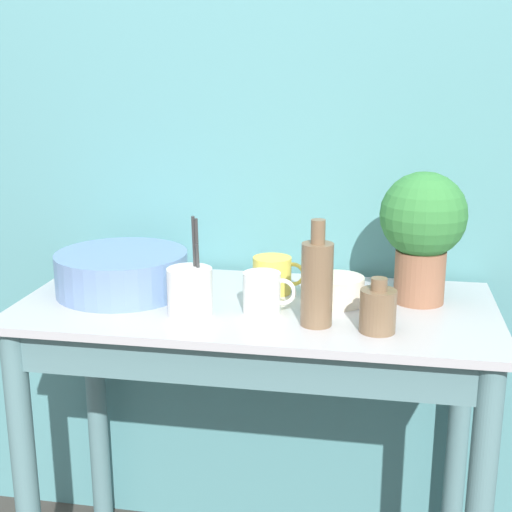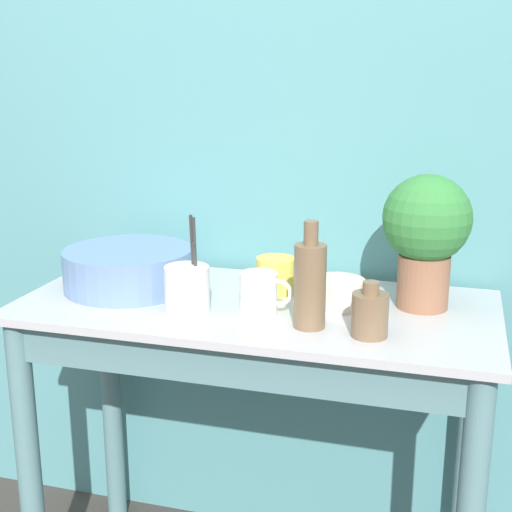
{
  "view_description": "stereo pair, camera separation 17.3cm",
  "coord_description": "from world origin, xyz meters",
  "px_view_note": "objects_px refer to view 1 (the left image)",
  "views": [
    {
      "loc": [
        0.29,
        -1.37,
        1.42
      ],
      "look_at": [
        0.0,
        0.27,
        0.97
      ],
      "focal_mm": 50.0,
      "sensor_mm": 36.0,
      "label": 1
    },
    {
      "loc": [
        0.46,
        -1.33,
        1.42
      ],
      "look_at": [
        0.0,
        0.27,
        0.97
      ],
      "focal_mm": 50.0,
      "sensor_mm": 36.0,
      "label": 2
    }
  ],
  "objects_px": {
    "bottle_tall": "(317,282)",
    "mug_yellow": "(273,275)",
    "bowl_small_cream": "(337,290)",
    "mug_white": "(263,293)",
    "utensil_cup": "(190,291)",
    "bottle_short": "(378,309)",
    "potted_plant": "(423,226)",
    "bowl_wash_large": "(122,272)"
  },
  "relations": [
    {
      "from": "bottle_tall",
      "to": "mug_yellow",
      "type": "xyz_separation_m",
      "value": [
        -0.13,
        0.22,
        -0.05
      ]
    },
    {
      "from": "bowl_small_cream",
      "to": "mug_white",
      "type": "bearing_deg",
      "value": -149.23
    },
    {
      "from": "mug_yellow",
      "to": "utensil_cup",
      "type": "distance_m",
      "value": 0.26
    },
    {
      "from": "bottle_tall",
      "to": "bottle_short",
      "type": "height_order",
      "value": "bottle_tall"
    },
    {
      "from": "mug_white",
      "to": "bowl_small_cream",
      "type": "xyz_separation_m",
      "value": [
        0.17,
        0.1,
        -0.02
      ]
    },
    {
      "from": "bottle_tall",
      "to": "mug_yellow",
      "type": "relative_size",
      "value": 1.79
    },
    {
      "from": "potted_plant",
      "to": "bottle_short",
      "type": "bearing_deg",
      "value": -113.37
    },
    {
      "from": "potted_plant",
      "to": "bottle_tall",
      "type": "xyz_separation_m",
      "value": [
        -0.23,
        -0.21,
        -0.09
      ]
    },
    {
      "from": "bowl_small_cream",
      "to": "utensil_cup",
      "type": "height_order",
      "value": "utensil_cup"
    },
    {
      "from": "potted_plant",
      "to": "bowl_wash_large",
      "type": "distance_m",
      "value": 0.77
    },
    {
      "from": "potted_plant",
      "to": "bottle_tall",
      "type": "distance_m",
      "value": 0.33
    },
    {
      "from": "mug_yellow",
      "to": "utensil_cup",
      "type": "bearing_deg",
      "value": -129.24
    },
    {
      "from": "potted_plant",
      "to": "bowl_wash_large",
      "type": "bearing_deg",
      "value": -175.82
    },
    {
      "from": "potted_plant",
      "to": "bowl_wash_large",
      "type": "height_order",
      "value": "potted_plant"
    },
    {
      "from": "bottle_short",
      "to": "utensil_cup",
      "type": "distance_m",
      "value": 0.44
    },
    {
      "from": "potted_plant",
      "to": "bottle_short",
      "type": "distance_m",
      "value": 0.28
    },
    {
      "from": "bottle_short",
      "to": "mug_white",
      "type": "relative_size",
      "value": 0.97
    },
    {
      "from": "mug_white",
      "to": "utensil_cup",
      "type": "distance_m",
      "value": 0.17
    },
    {
      "from": "bowl_wash_large",
      "to": "mug_yellow",
      "type": "distance_m",
      "value": 0.39
    },
    {
      "from": "bottle_tall",
      "to": "bowl_small_cream",
      "type": "bearing_deg",
      "value": 77.3
    },
    {
      "from": "bottle_short",
      "to": "bowl_small_cream",
      "type": "bearing_deg",
      "value": 119.34
    },
    {
      "from": "bowl_wash_large",
      "to": "bottle_short",
      "type": "relative_size",
      "value": 2.75
    },
    {
      "from": "mug_white",
      "to": "utensil_cup",
      "type": "bearing_deg",
      "value": -165.48
    },
    {
      "from": "bowl_wash_large",
      "to": "bowl_small_cream",
      "type": "relative_size",
      "value": 2.54
    },
    {
      "from": "bottle_tall",
      "to": "bowl_small_cream",
      "type": "xyz_separation_m",
      "value": [
        0.04,
        0.16,
        -0.07
      ]
    },
    {
      "from": "potted_plant",
      "to": "bowl_wash_large",
      "type": "relative_size",
      "value": 0.96
    },
    {
      "from": "mug_white",
      "to": "utensil_cup",
      "type": "relative_size",
      "value": 0.54
    },
    {
      "from": "mug_white",
      "to": "bowl_wash_large",
      "type": "bearing_deg",
      "value": 166.3
    },
    {
      "from": "mug_white",
      "to": "mug_yellow",
      "type": "relative_size",
      "value": 0.93
    },
    {
      "from": "mug_white",
      "to": "utensil_cup",
      "type": "height_order",
      "value": "utensil_cup"
    },
    {
      "from": "bowl_wash_large",
      "to": "bowl_small_cream",
      "type": "xyz_separation_m",
      "value": [
        0.55,
        0.01,
        -0.02
      ]
    },
    {
      "from": "potted_plant",
      "to": "utensil_cup",
      "type": "height_order",
      "value": "potted_plant"
    },
    {
      "from": "bowl_wash_large",
      "to": "mug_yellow",
      "type": "height_order",
      "value": "bowl_wash_large"
    },
    {
      "from": "potted_plant",
      "to": "utensil_cup",
      "type": "relative_size",
      "value": 1.39
    },
    {
      "from": "bowl_small_cream",
      "to": "utensil_cup",
      "type": "distance_m",
      "value": 0.36
    },
    {
      "from": "potted_plant",
      "to": "mug_yellow",
      "type": "xyz_separation_m",
      "value": [
        -0.37,
        0.01,
        -0.15
      ]
    },
    {
      "from": "bottle_tall",
      "to": "mug_white",
      "type": "distance_m",
      "value": 0.15
    },
    {
      "from": "potted_plant",
      "to": "bottle_short",
      "type": "height_order",
      "value": "potted_plant"
    },
    {
      "from": "potted_plant",
      "to": "bowl_small_cream",
      "type": "height_order",
      "value": "potted_plant"
    },
    {
      "from": "mug_white",
      "to": "mug_yellow",
      "type": "height_order",
      "value": "mug_white"
    },
    {
      "from": "bowl_small_cream",
      "to": "potted_plant",
      "type": "bearing_deg",
      "value": 13.6
    },
    {
      "from": "utensil_cup",
      "to": "bowl_small_cream",
      "type": "bearing_deg",
      "value": 23.21
    }
  ]
}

